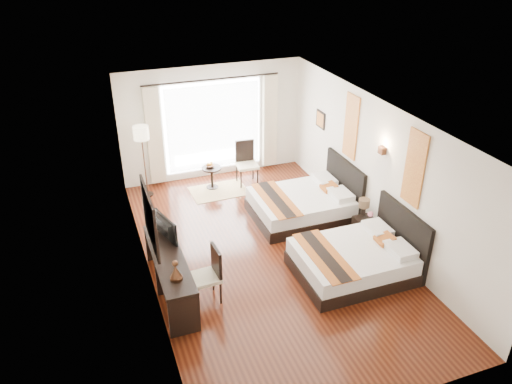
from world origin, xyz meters
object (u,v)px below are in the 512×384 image
object	(u,v)px
bed_near	(356,259)
television	(162,228)
window_chair	(247,171)
desk_chair	(207,285)
fruit_bowl	(210,166)
floor_lamp	(142,138)
table_lamp	(364,204)
console_desk	(170,274)
side_table	(212,178)
bed_far	(305,204)
vase	(370,217)
nightstand	(365,229)

from	to	relation	value
bed_near	television	distance (m)	3.51
television	window_chair	xyz separation A→B (m)	(2.58, 2.93, -0.65)
desk_chair	fruit_bowl	bearing A→B (deg)	-109.49
bed_near	floor_lamp	xyz separation A→B (m)	(-3.07, 4.32, 1.15)
table_lamp	floor_lamp	distance (m)	5.07
console_desk	side_table	size ratio (longest dim) A/B	4.05
bed_near	table_lamp	world-z (taller)	bed_near
bed_far	floor_lamp	distance (m)	3.91
vase	side_table	world-z (taller)	vase
console_desk	window_chair	distance (m)	4.34
bed_near	nightstand	xyz separation A→B (m)	(0.75, 0.93, -0.08)
bed_far	side_table	world-z (taller)	bed_far
desk_chair	fruit_bowl	world-z (taller)	desk_chair
window_chair	side_table	bearing A→B (deg)	-90.11
vase	television	world-z (taller)	television
side_table	bed_far	bearing A→B (deg)	-52.63
table_lamp	window_chair	size ratio (longest dim) A/B	0.33
bed_near	nightstand	distance (m)	1.20
desk_chair	nightstand	bearing A→B (deg)	-171.58
television	fruit_bowl	distance (m)	3.48
desk_chair	console_desk	bearing A→B (deg)	-39.35
table_lamp	console_desk	xyz separation A→B (m)	(-4.00, -0.44, -0.36)
television	floor_lamp	distance (m)	3.20
floor_lamp	fruit_bowl	xyz separation A→B (m)	(1.50, -0.14, -0.88)
console_desk	television	xyz separation A→B (m)	(0.02, 0.55, 0.59)
nightstand	table_lamp	distance (m)	0.53
vase	table_lamp	bearing A→B (deg)	92.99
bed_far	window_chair	world-z (taller)	bed_far
bed_near	bed_far	world-z (taller)	bed_far
table_lamp	television	xyz separation A→B (m)	(-3.98, 0.11, 0.23)
table_lamp	floor_lamp	xyz separation A→B (m)	(-3.80, 3.27, 0.71)
vase	floor_lamp	xyz separation A→B (m)	(-3.82, 3.51, 0.88)
side_table	fruit_bowl	bearing A→B (deg)	131.64
desk_chair	floor_lamp	world-z (taller)	floor_lamp
console_desk	television	distance (m)	0.81
desk_chair	floor_lamp	xyz separation A→B (m)	(-0.34, 4.10, 1.15)
television	window_chair	bearing A→B (deg)	-57.83
vase	console_desk	bearing A→B (deg)	-177.18
console_desk	floor_lamp	world-z (taller)	floor_lamp
bed_near	nightstand	size ratio (longest dim) A/B	4.43
nightstand	side_table	bearing A→B (deg)	125.38
side_table	window_chair	bearing A→B (deg)	-3.89
desk_chair	floor_lamp	bearing A→B (deg)	-88.45
desk_chair	fruit_bowl	xyz separation A→B (m)	(1.16, 3.97, 0.27)
table_lamp	bed_far	bearing A→B (deg)	124.06
console_desk	television	bearing A→B (deg)	87.92
console_desk	bed_near	bearing A→B (deg)	-10.57
bed_far	window_chair	xyz separation A→B (m)	(-0.65, 1.93, 0.02)
bed_near	window_chair	size ratio (longest dim) A/B	1.93
console_desk	floor_lamp	size ratio (longest dim) A/B	1.28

